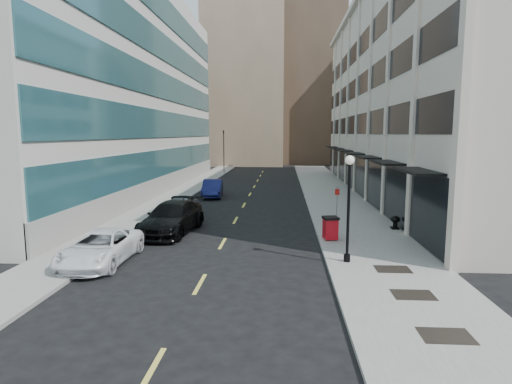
# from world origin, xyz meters

# --- Properties ---
(ground) EXTENTS (160.00, 160.00, 0.00)m
(ground) POSITION_xyz_m (0.00, 0.00, 0.00)
(ground) COLOR black
(ground) RESTS_ON ground
(sidewalk_right) EXTENTS (5.00, 80.00, 0.15)m
(sidewalk_right) POSITION_xyz_m (7.50, 20.00, 0.07)
(sidewalk_right) COLOR gray
(sidewalk_right) RESTS_ON ground
(sidewalk_left) EXTENTS (3.00, 80.00, 0.15)m
(sidewalk_left) POSITION_xyz_m (-6.50, 20.00, 0.07)
(sidewalk_left) COLOR gray
(sidewalk_left) RESTS_ON ground
(building_right) EXTENTS (15.30, 46.50, 18.25)m
(building_right) POSITION_xyz_m (16.94, 26.99, 8.99)
(building_right) COLOR beige
(building_right) RESTS_ON ground
(building_left) EXTENTS (16.14, 46.00, 20.00)m
(building_left) POSITION_xyz_m (-15.95, 27.00, 9.99)
(building_left) COLOR beige
(building_left) RESTS_ON ground
(skyline_tan_near) EXTENTS (14.00, 18.00, 28.00)m
(skyline_tan_near) POSITION_xyz_m (-4.00, 68.00, 14.00)
(skyline_tan_near) COLOR #9C7F66
(skyline_tan_near) RESTS_ON ground
(skyline_brown) EXTENTS (12.00, 16.00, 34.00)m
(skyline_brown) POSITION_xyz_m (8.00, 72.00, 17.00)
(skyline_brown) COLOR brown
(skyline_brown) RESTS_ON ground
(skyline_tan_far) EXTENTS (12.00, 14.00, 22.00)m
(skyline_tan_far) POSITION_xyz_m (-14.00, 78.00, 11.00)
(skyline_tan_far) COLOR #9C7F66
(skyline_tan_far) RESTS_ON ground
(skyline_stone) EXTENTS (10.00, 14.00, 20.00)m
(skyline_stone) POSITION_xyz_m (18.00, 66.00, 10.00)
(skyline_stone) COLOR beige
(skyline_stone) RESTS_ON ground
(grate_near) EXTENTS (1.40, 1.00, 0.01)m
(grate_near) POSITION_xyz_m (7.60, -2.00, 0.15)
(grate_near) COLOR black
(grate_near) RESTS_ON sidewalk_right
(grate_mid) EXTENTS (1.40, 1.00, 0.01)m
(grate_mid) POSITION_xyz_m (7.60, 1.00, 0.15)
(grate_mid) COLOR black
(grate_mid) RESTS_ON sidewalk_right
(grate_far) EXTENTS (1.40, 1.00, 0.01)m
(grate_far) POSITION_xyz_m (7.60, 3.80, 0.15)
(grate_far) COLOR black
(grate_far) RESTS_ON sidewalk_right
(road_centerline) EXTENTS (0.15, 68.20, 0.01)m
(road_centerline) POSITION_xyz_m (0.00, 17.00, 0.01)
(road_centerline) COLOR #D8CC4C
(road_centerline) RESTS_ON ground
(traffic_signal) EXTENTS (0.66, 0.66, 6.98)m
(traffic_signal) POSITION_xyz_m (-5.50, 48.00, 5.72)
(traffic_signal) COLOR black
(traffic_signal) RESTS_ON ground
(car_white_van) EXTENTS (2.42, 5.17, 1.43)m
(car_white_van) POSITION_xyz_m (-4.80, 4.25, 0.72)
(car_white_van) COLOR white
(car_white_van) RESTS_ON ground
(car_black_pickup) EXTENTS (3.09, 6.28, 1.76)m
(car_black_pickup) POSITION_xyz_m (-3.20, 10.20, 0.88)
(car_black_pickup) COLOR black
(car_black_pickup) RESTS_ON ground
(car_silver_sedan) EXTENTS (1.83, 4.12, 1.38)m
(car_silver_sedan) POSITION_xyz_m (-3.95, 15.60, 0.69)
(car_silver_sedan) COLOR gray
(car_silver_sedan) RESTS_ON ground
(car_blue_sedan) EXTENTS (2.05, 4.85, 1.56)m
(car_blue_sedan) POSITION_xyz_m (-3.20, 24.19, 0.78)
(car_blue_sedan) COLOR navy
(car_blue_sedan) RESTS_ON ground
(trash_bin) EXTENTS (0.88, 0.91, 1.22)m
(trash_bin) POSITION_xyz_m (5.58, 8.59, 0.81)
(trash_bin) COLOR red
(trash_bin) RESTS_ON sidewalk_right
(lamppost) EXTENTS (0.39, 0.39, 4.69)m
(lamppost) POSITION_xyz_m (5.89, 4.76, 2.90)
(lamppost) COLOR black
(lamppost) RESTS_ON sidewalk_right
(sign_post) EXTENTS (0.27, 0.07, 2.29)m
(sign_post) POSITION_xyz_m (6.40, 12.72, 1.63)
(sign_post) COLOR slate
(sign_post) RESTS_ON sidewalk_right
(urn_planter) EXTENTS (0.55, 0.55, 0.77)m
(urn_planter) POSITION_xyz_m (9.60, 11.37, 0.62)
(urn_planter) COLOR black
(urn_planter) RESTS_ON sidewalk_right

